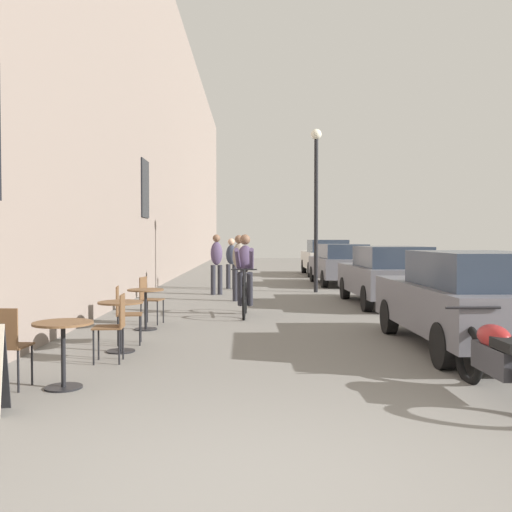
{
  "coord_description": "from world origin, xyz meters",
  "views": [
    {
      "loc": [
        -0.05,
        -3.62,
        1.62
      ],
      "look_at": [
        0.11,
        17.14,
        0.99
      ],
      "focal_mm": 40.34,
      "sensor_mm": 36.0,
      "label": 1
    }
  ],
  "objects_px": {
    "parked_car_fourth": "(326,257)",
    "street_lamp": "(316,189)",
    "cafe_chair_mid_toward_wall": "(124,311)",
    "pedestrian_far": "(231,260)",
    "pedestrian_mid": "(217,261)",
    "cafe_chair_mid_toward_street": "(114,323)",
    "parked_car_nearest": "(467,299)",
    "parked_motorcycle": "(499,360)",
    "pedestrian_near": "(239,264)",
    "cafe_chair_far_toward_street": "(148,297)",
    "parked_car_third": "(340,264)",
    "parked_car_second": "(387,275)",
    "cyclist_on_bicycle": "(245,277)",
    "cafe_table_mid": "(121,315)",
    "cafe_table_near": "(63,340)",
    "cafe_chair_near_toward_street": "(7,342)",
    "cafe_table_far": "(146,300)"
  },
  "relations": [
    {
      "from": "parked_car_nearest",
      "to": "parked_car_second",
      "type": "height_order",
      "value": "parked_car_nearest"
    },
    {
      "from": "street_lamp",
      "to": "parked_car_nearest",
      "type": "distance_m",
      "value": 9.37
    },
    {
      "from": "cafe_table_far",
      "to": "parked_car_second",
      "type": "relative_size",
      "value": 0.18
    },
    {
      "from": "cafe_table_mid",
      "to": "parked_car_second",
      "type": "bearing_deg",
      "value": 47.98
    },
    {
      "from": "pedestrian_far",
      "to": "parked_car_fourth",
      "type": "height_order",
      "value": "pedestrian_far"
    },
    {
      "from": "cafe_chair_far_toward_street",
      "to": "parked_car_fourth",
      "type": "relative_size",
      "value": 0.2
    },
    {
      "from": "parked_car_third",
      "to": "parked_car_nearest",
      "type": "bearing_deg",
      "value": -89.93
    },
    {
      "from": "cafe_chair_mid_toward_street",
      "to": "parked_car_nearest",
      "type": "distance_m",
      "value": 4.99
    },
    {
      "from": "pedestrian_far",
      "to": "parked_motorcycle",
      "type": "distance_m",
      "value": 13.19
    },
    {
      "from": "cafe_chair_near_toward_street",
      "to": "parked_motorcycle",
      "type": "relative_size",
      "value": 0.41
    },
    {
      "from": "pedestrian_far",
      "to": "parked_motorcycle",
      "type": "relative_size",
      "value": 0.76
    },
    {
      "from": "parked_motorcycle",
      "to": "parked_car_nearest",
      "type": "bearing_deg",
      "value": 75.88
    },
    {
      "from": "cyclist_on_bicycle",
      "to": "pedestrian_mid",
      "type": "bearing_deg",
      "value": 100.99
    },
    {
      "from": "cafe_table_mid",
      "to": "pedestrian_near",
      "type": "height_order",
      "value": "pedestrian_near"
    },
    {
      "from": "pedestrian_near",
      "to": "parked_car_second",
      "type": "height_order",
      "value": "pedestrian_near"
    },
    {
      "from": "cyclist_on_bicycle",
      "to": "parked_car_fourth",
      "type": "relative_size",
      "value": 0.4
    },
    {
      "from": "cafe_chair_mid_toward_wall",
      "to": "pedestrian_far",
      "type": "xyz_separation_m",
      "value": [
        1.29,
        9.73,
        0.4
      ]
    },
    {
      "from": "cafe_chair_far_toward_street",
      "to": "pedestrian_far",
      "type": "xyz_separation_m",
      "value": [
        1.31,
        7.62,
        0.4
      ]
    },
    {
      "from": "parked_car_fourth",
      "to": "street_lamp",
      "type": "bearing_deg",
      "value": -99.53
    },
    {
      "from": "cafe_table_mid",
      "to": "cafe_chair_mid_toward_street",
      "type": "bearing_deg",
      "value": -83.7
    },
    {
      "from": "parked_motorcycle",
      "to": "cafe_chair_near_toward_street",
      "type": "bearing_deg",
      "value": 175.42
    },
    {
      "from": "pedestrian_near",
      "to": "pedestrian_far",
      "type": "relative_size",
      "value": 1.05
    },
    {
      "from": "cafe_chair_mid_toward_street",
      "to": "parked_motorcycle",
      "type": "relative_size",
      "value": 0.41
    },
    {
      "from": "pedestrian_near",
      "to": "cafe_chair_far_toward_street",
      "type": "bearing_deg",
      "value": -112.51
    },
    {
      "from": "cafe_table_far",
      "to": "pedestrian_mid",
      "type": "relative_size",
      "value": 0.41
    },
    {
      "from": "cafe_chair_near_toward_street",
      "to": "cafe_table_far",
      "type": "xyz_separation_m",
      "value": [
        0.72,
        4.08,
        0.0
      ]
    },
    {
      "from": "parked_motorcycle",
      "to": "cafe_chair_far_toward_street",
      "type": "bearing_deg",
      "value": 130.57
    },
    {
      "from": "street_lamp",
      "to": "parked_car_nearest",
      "type": "height_order",
      "value": "street_lamp"
    },
    {
      "from": "cafe_table_mid",
      "to": "pedestrian_far",
      "type": "relative_size",
      "value": 0.44
    },
    {
      "from": "parked_car_second",
      "to": "parked_car_fourth",
      "type": "height_order",
      "value": "parked_car_fourth"
    },
    {
      "from": "pedestrian_far",
      "to": "cafe_chair_far_toward_street",
      "type": "bearing_deg",
      "value": -99.72
    },
    {
      "from": "cafe_chair_mid_toward_wall",
      "to": "cafe_chair_far_toward_street",
      "type": "relative_size",
      "value": 1.0
    },
    {
      "from": "cafe_chair_far_toward_street",
      "to": "parked_car_nearest",
      "type": "bearing_deg",
      "value": -27.02
    },
    {
      "from": "cyclist_on_bicycle",
      "to": "pedestrian_near",
      "type": "height_order",
      "value": "pedestrian_near"
    },
    {
      "from": "cafe_table_near",
      "to": "cyclist_on_bicycle",
      "type": "height_order",
      "value": "cyclist_on_bicycle"
    },
    {
      "from": "pedestrian_far",
      "to": "street_lamp",
      "type": "height_order",
      "value": "street_lamp"
    },
    {
      "from": "cafe_chair_far_toward_street",
      "to": "pedestrian_near",
      "type": "bearing_deg",
      "value": 67.49
    },
    {
      "from": "cyclist_on_bicycle",
      "to": "cafe_chair_mid_toward_wall",
      "type": "bearing_deg",
      "value": -118.7
    },
    {
      "from": "parked_car_nearest",
      "to": "parked_motorcycle",
      "type": "relative_size",
      "value": 1.89
    },
    {
      "from": "parked_car_third",
      "to": "pedestrian_far",
      "type": "bearing_deg",
      "value": -157.37
    },
    {
      "from": "cafe_table_near",
      "to": "parked_motorcycle",
      "type": "bearing_deg",
      "value": -6.11
    },
    {
      "from": "cafe_chair_mid_toward_wall",
      "to": "parked_car_second",
      "type": "xyz_separation_m",
      "value": [
        5.24,
        5.15,
        0.23
      ]
    },
    {
      "from": "pedestrian_mid",
      "to": "cafe_chair_mid_toward_street",
      "type": "bearing_deg",
      "value": -94.95
    },
    {
      "from": "pedestrian_far",
      "to": "parked_motorcycle",
      "type": "height_order",
      "value": "pedestrian_far"
    },
    {
      "from": "cafe_table_far",
      "to": "parked_motorcycle",
      "type": "xyz_separation_m",
      "value": [
        4.36,
        -4.49,
        -0.12
      ]
    },
    {
      "from": "parked_car_fourth",
      "to": "cyclist_on_bicycle",
      "type": "bearing_deg",
      "value": -104.5
    },
    {
      "from": "cafe_table_mid",
      "to": "pedestrian_far",
      "type": "height_order",
      "value": "pedestrian_far"
    },
    {
      "from": "parked_car_fourth",
      "to": "pedestrian_far",
      "type": "bearing_deg",
      "value": -120.0
    },
    {
      "from": "cafe_table_mid",
      "to": "cafe_table_far",
      "type": "bearing_deg",
      "value": 90.35
    },
    {
      "from": "pedestrian_mid",
      "to": "parked_car_third",
      "type": "xyz_separation_m",
      "value": [
        4.13,
        3.51,
        -0.24
      ]
    }
  ]
}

